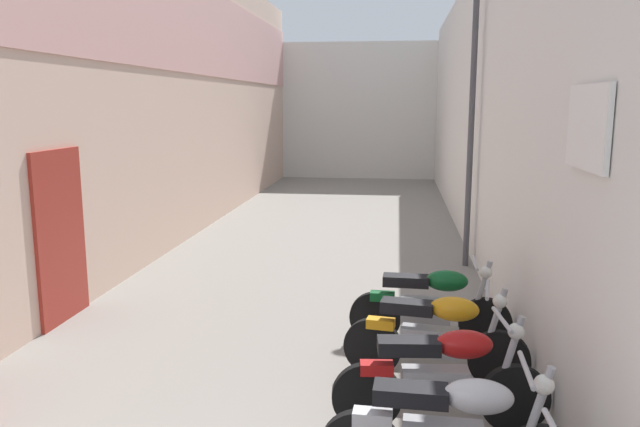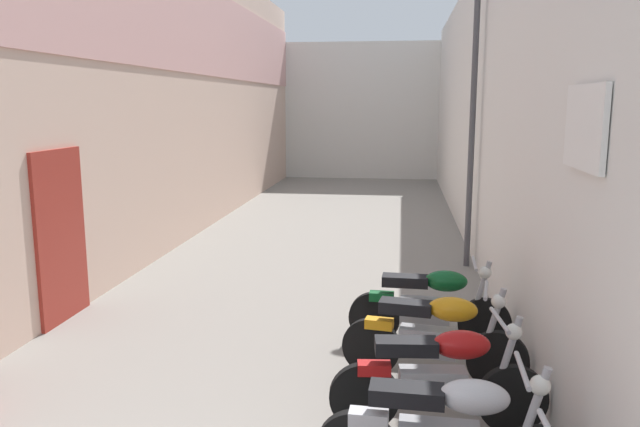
# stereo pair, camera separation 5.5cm
# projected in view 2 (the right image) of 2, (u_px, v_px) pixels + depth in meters

# --- Properties ---
(ground_plane) EXTENTS (37.25, 37.25, 0.00)m
(ground_plane) POSITION_uv_depth(u_px,v_px,m) (311.00, 266.00, 10.64)
(ground_plane) COLOR gray
(building_left) EXTENTS (0.45, 21.25, 6.00)m
(building_left) POSITION_uv_depth(u_px,v_px,m) (177.00, 90.00, 12.38)
(building_left) COLOR beige
(building_left) RESTS_ON ground
(building_right) EXTENTS (0.45, 21.25, 5.25)m
(building_right) POSITION_uv_depth(u_px,v_px,m) (482.00, 110.00, 11.74)
(building_right) COLOR silver
(building_right) RESTS_ON ground
(building_far_end) EXTENTS (8.60, 2.00, 4.94)m
(building_far_end) POSITION_uv_depth(u_px,v_px,m) (363.00, 111.00, 23.50)
(building_far_end) COLOR silver
(building_far_end) RESTS_ON ground
(motorcycle_third) EXTENTS (1.85, 0.58, 1.04)m
(motorcycle_third) POSITION_uv_depth(u_px,v_px,m) (440.00, 376.00, 5.21)
(motorcycle_third) COLOR black
(motorcycle_third) RESTS_ON ground
(motorcycle_fourth) EXTENTS (1.84, 0.58, 1.04)m
(motorcycle_fourth) POSITION_uv_depth(u_px,v_px,m) (434.00, 335.00, 6.13)
(motorcycle_fourth) COLOR black
(motorcycle_fourth) RESTS_ON ground
(motorcycle_fifth) EXTENTS (1.85, 0.58, 1.04)m
(motorcycle_fifth) POSITION_uv_depth(u_px,v_px,m) (430.00, 304.00, 7.07)
(motorcycle_fifth) COLOR black
(motorcycle_fifth) RESTS_ON ground
(street_lamp) EXTENTS (0.79, 0.18, 4.81)m
(street_lamp) POSITION_uv_depth(u_px,v_px,m) (468.00, 100.00, 10.17)
(street_lamp) COLOR #47474C
(street_lamp) RESTS_ON ground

